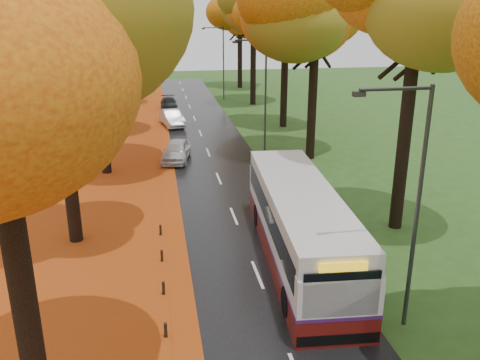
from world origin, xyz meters
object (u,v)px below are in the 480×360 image
object	(u,v)px
bus	(300,223)
car_dark	(169,103)
streetlamp_near	(412,193)
car_silver	(172,118)
streetlamp_mid	(262,86)
streetlamp_far	(221,57)
car_white	(176,151)

from	to	relation	value
bus	car_dark	distance (m)	34.49
streetlamp_near	car_silver	xyz separation A→B (m)	(-6.15, 31.16, -3.97)
streetlamp_mid	streetlamp_far	size ratio (longest dim) A/B	1.00
streetlamp_far	car_silver	bearing A→B (deg)	-115.60
bus	streetlamp_near	bearing A→B (deg)	-64.32
car_dark	streetlamp_mid	bearing A→B (deg)	-70.95
streetlamp_near	streetlamp_far	distance (m)	44.00
streetlamp_mid	bus	distance (m)	17.40
streetlamp_far	car_white	distance (m)	24.82
streetlamp_mid	bus	xyz separation A→B (m)	(-2.00, -17.01, -3.04)
streetlamp_mid	car_white	distance (m)	7.63
bus	car_silver	distance (m)	26.52
bus	car_white	world-z (taller)	bus
car_dark	bus	bearing A→B (deg)	-83.71
streetlamp_near	car_dark	xyz separation A→B (m)	(-6.16, 39.20, -4.09)
car_white	car_dark	world-z (taller)	car_white
bus	car_white	distance (m)	15.96
streetlamp_far	bus	world-z (taller)	streetlamp_far
streetlamp_far	streetlamp_near	bearing A→B (deg)	-90.00
streetlamp_mid	car_white	bearing A→B (deg)	-165.08
bus	car_silver	world-z (taller)	bus
car_white	bus	bearing A→B (deg)	-62.62
car_white	car_silver	world-z (taller)	same
streetlamp_near	bus	bearing A→B (deg)	111.84
streetlamp_near	car_white	distance (m)	21.64
bus	car_silver	xyz separation A→B (m)	(-4.15, 26.18, -0.93)
streetlamp_near	bus	size ratio (longest dim) A/B	0.67
streetlamp_near	bus	distance (m)	6.17
car_white	car_dark	size ratio (longest dim) A/B	1.04
streetlamp_near	streetlamp_far	size ratio (longest dim) A/B	1.00
streetlamp_mid	bus	size ratio (longest dim) A/B	0.67
streetlamp_mid	car_dark	bearing A→B (deg)	109.69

